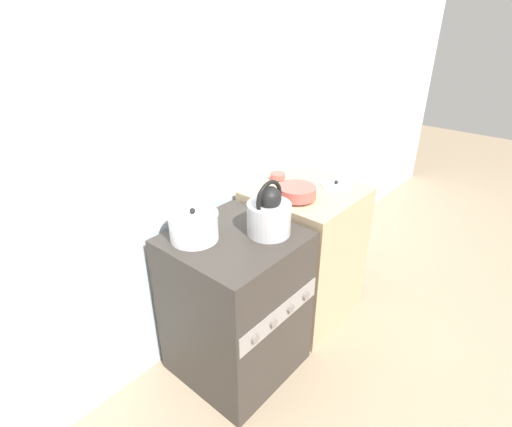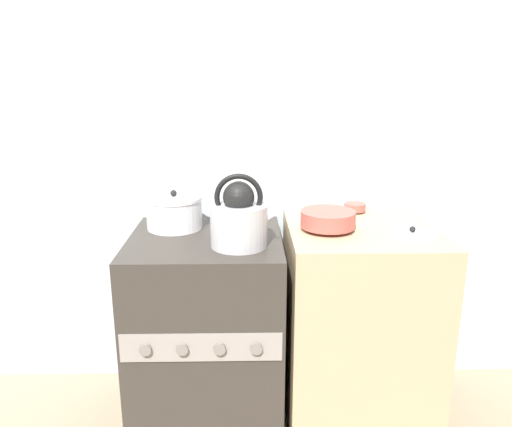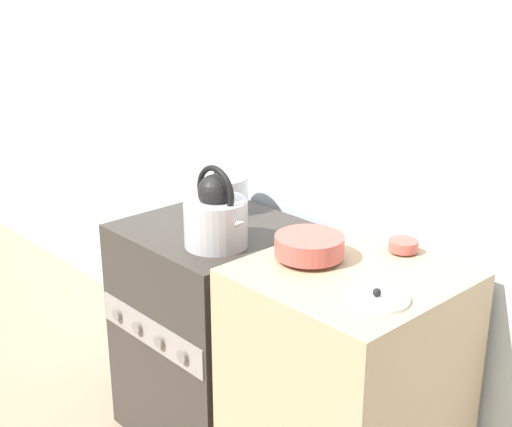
{
  "view_description": "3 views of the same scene",
  "coord_description": "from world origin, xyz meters",
  "px_view_note": "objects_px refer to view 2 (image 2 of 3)",
  "views": [
    {
      "loc": [
        -1.2,
        -0.88,
        1.83
      ],
      "look_at": [
        0.21,
        0.33,
        0.87
      ],
      "focal_mm": 28.0,
      "sensor_mm": 36.0,
      "label": 1
    },
    {
      "loc": [
        0.17,
        -1.6,
        1.47
      ],
      "look_at": [
        0.2,
        0.28,
        0.94
      ],
      "focal_mm": 35.0,
      "sensor_mm": 36.0,
      "label": 2
    },
    {
      "loc": [
        1.86,
        -1.22,
        1.75
      ],
      "look_at": [
        0.24,
        0.27,
        0.96
      ],
      "focal_mm": 50.0,
      "sensor_mm": 36.0,
      "label": 3
    }
  ],
  "objects_px": {
    "enamel_bowl": "(328,219)",
    "small_ceramic_bowl": "(355,207)",
    "kettle": "(239,219)",
    "cooking_pot": "(174,212)",
    "stove": "(208,332)",
    "loose_pot_lid": "(412,233)"
  },
  "relations": [
    {
      "from": "kettle",
      "to": "cooking_pot",
      "type": "bearing_deg",
      "value": 139.56
    },
    {
      "from": "enamel_bowl",
      "to": "loose_pot_lid",
      "type": "xyz_separation_m",
      "value": [
        0.32,
        -0.07,
        -0.04
      ]
    },
    {
      "from": "enamel_bowl",
      "to": "small_ceramic_bowl",
      "type": "height_order",
      "value": "enamel_bowl"
    },
    {
      "from": "small_ceramic_bowl",
      "to": "stove",
      "type": "bearing_deg",
      "value": -159.85
    },
    {
      "from": "enamel_bowl",
      "to": "small_ceramic_bowl",
      "type": "distance_m",
      "value": 0.31
    },
    {
      "from": "cooking_pot",
      "to": "small_ceramic_bowl",
      "type": "relative_size",
      "value": 2.54
    },
    {
      "from": "enamel_bowl",
      "to": "small_ceramic_bowl",
      "type": "relative_size",
      "value": 2.3
    },
    {
      "from": "cooking_pot",
      "to": "stove",
      "type": "bearing_deg",
      "value": -43.58
    },
    {
      "from": "enamel_bowl",
      "to": "loose_pot_lid",
      "type": "distance_m",
      "value": 0.32
    },
    {
      "from": "stove",
      "to": "cooking_pot",
      "type": "bearing_deg",
      "value": 136.42
    },
    {
      "from": "kettle",
      "to": "cooking_pot",
      "type": "height_order",
      "value": "kettle"
    },
    {
      "from": "kettle",
      "to": "loose_pot_lid",
      "type": "relative_size",
      "value": 1.53
    },
    {
      "from": "loose_pot_lid",
      "to": "stove",
      "type": "bearing_deg",
      "value": 173.68
    },
    {
      "from": "cooking_pot",
      "to": "enamel_bowl",
      "type": "distance_m",
      "value": 0.64
    },
    {
      "from": "enamel_bowl",
      "to": "loose_pot_lid",
      "type": "bearing_deg",
      "value": -12.05
    },
    {
      "from": "stove",
      "to": "loose_pot_lid",
      "type": "bearing_deg",
      "value": -6.32
    },
    {
      "from": "enamel_bowl",
      "to": "loose_pot_lid",
      "type": "relative_size",
      "value": 1.18
    },
    {
      "from": "kettle",
      "to": "enamel_bowl",
      "type": "distance_m",
      "value": 0.36
    },
    {
      "from": "kettle",
      "to": "enamel_bowl",
      "type": "xyz_separation_m",
      "value": [
        0.35,
        0.08,
        -0.03
      ]
    },
    {
      "from": "stove",
      "to": "cooking_pot",
      "type": "xyz_separation_m",
      "value": [
        -0.14,
        0.13,
        0.49
      ]
    },
    {
      "from": "cooking_pot",
      "to": "loose_pot_lid",
      "type": "relative_size",
      "value": 1.3
    },
    {
      "from": "stove",
      "to": "cooking_pot",
      "type": "height_order",
      "value": "cooking_pot"
    }
  ]
}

